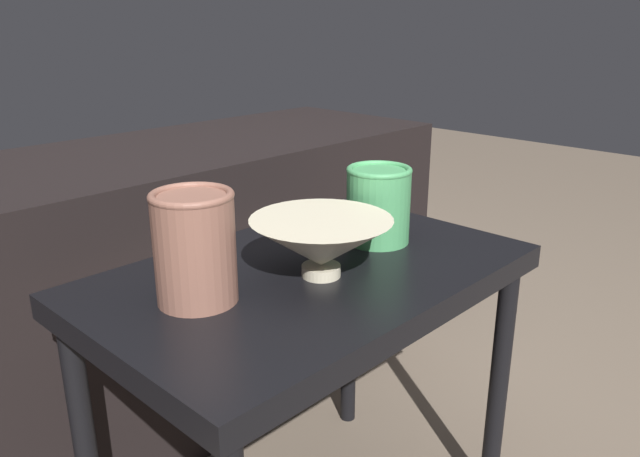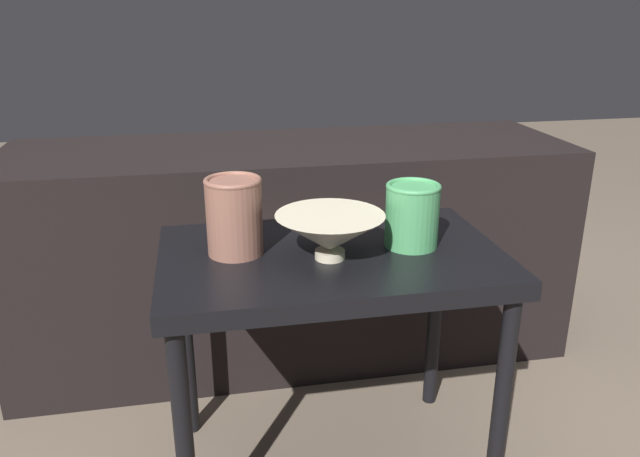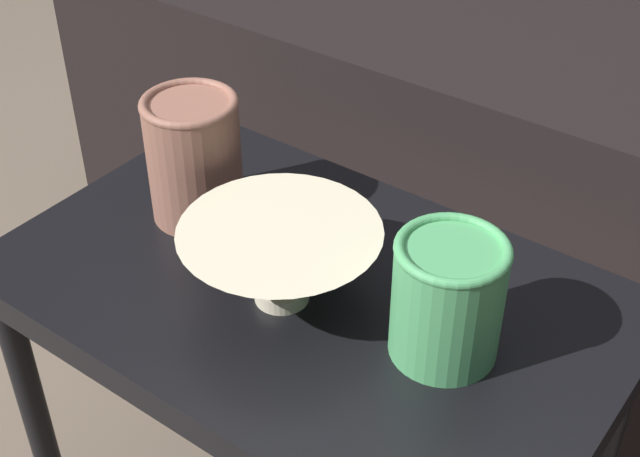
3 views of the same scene
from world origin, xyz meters
TOP-DOWN VIEW (x-y plane):
  - table at (0.00, 0.00)m, footprint 0.72×0.45m
  - couch_backdrop at (0.00, 0.57)m, footprint 1.64×0.50m
  - bowl at (-0.01, -0.04)m, footprint 0.22×0.22m
  - vase_textured_left at (-0.20, 0.03)m, footprint 0.12×0.12m
  - vase_colorful_right at (0.18, -0.00)m, footprint 0.12×0.12m

SIDE VIEW (x-z plane):
  - couch_backdrop at x=0.00m, z-range 0.00..0.65m
  - table at x=0.00m, z-range 0.21..0.76m
  - bowl at x=-0.01m, z-range 0.56..0.66m
  - vase_colorful_right at x=0.18m, z-range 0.56..0.69m
  - vase_textured_left at x=-0.20m, z-range 0.56..0.72m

